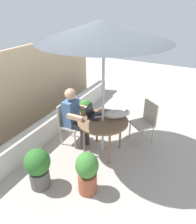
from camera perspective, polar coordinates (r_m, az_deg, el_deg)
name	(u,v)px	position (r m, az deg, el deg)	size (l,w,h in m)	color
ground_plane	(102,151)	(4.34, 1.20, -10.45)	(14.00, 14.00, 0.00)	#ADA399
fence_back	(20,91)	(4.96, -20.14, 5.20)	(5.64, 0.08, 1.83)	tan
planter_wall_low	(51,126)	(4.77, -12.38, -3.77)	(5.08, 0.20, 0.47)	beige
patio_table	(103,123)	(3.96, 1.29, -3.06)	(0.94, 0.94, 0.72)	brown
patio_umbrella	(104,30)	(3.42, 1.60, 20.99)	(2.12, 2.12, 2.44)	#B7B7BC
chair_occupied	(68,120)	(4.38, -7.98, -2.21)	(0.40, 0.40, 0.88)	#B2A899
chair_empty	(146,119)	(4.49, 12.64, -1.87)	(0.56, 0.56, 0.88)	#B2A899
person_seated	(74,115)	(4.22, -6.37, -0.70)	(0.48, 0.48, 1.22)	#4C72A5
laptop	(92,113)	(4.03, -1.52, -0.38)	(0.33, 0.29, 0.21)	black
cat	(116,114)	(3.97, 4.88, -0.60)	(0.38, 0.58, 0.17)	silver
potted_plant_near_fence	(86,111)	(5.03, -3.28, 0.16)	(0.34, 0.34, 0.65)	#9E5138
potted_plant_by_chair	(87,172)	(3.34, -2.91, -15.68)	(0.35, 0.35, 0.73)	#9E5138
potted_plant_corner	(38,167)	(3.54, -15.71, -13.95)	(0.40, 0.40, 0.71)	#595654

